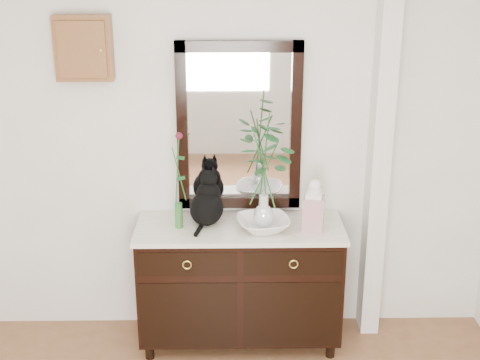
{
  "coord_description": "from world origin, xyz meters",
  "views": [
    {
      "loc": [
        0.04,
        -2.18,
        2.58
      ],
      "look_at": [
        0.1,
        1.63,
        1.2
      ],
      "focal_mm": 50.0,
      "sensor_mm": 36.0,
      "label": 1
    }
  ],
  "objects_px": {
    "ginger_jar": "(314,204)",
    "sideboard": "(240,279)",
    "lotus_bowl": "(263,224)",
    "cat": "(207,198)"
  },
  "relations": [
    {
      "from": "lotus_bowl",
      "to": "ginger_jar",
      "type": "distance_m",
      "value": 0.34
    },
    {
      "from": "sideboard",
      "to": "cat",
      "type": "xyz_separation_m",
      "value": [
        -0.21,
        0.05,
        0.55
      ]
    },
    {
      "from": "ginger_jar",
      "to": "sideboard",
      "type": "bearing_deg",
      "value": 173.23
    },
    {
      "from": "sideboard",
      "to": "lotus_bowl",
      "type": "bearing_deg",
      "value": -21.28
    },
    {
      "from": "sideboard",
      "to": "cat",
      "type": "height_order",
      "value": "cat"
    },
    {
      "from": "lotus_bowl",
      "to": "ginger_jar",
      "type": "xyz_separation_m",
      "value": [
        0.31,
        0.0,
        0.13
      ]
    },
    {
      "from": "sideboard",
      "to": "cat",
      "type": "bearing_deg",
      "value": 165.79
    },
    {
      "from": "cat",
      "to": "lotus_bowl",
      "type": "height_order",
      "value": "cat"
    },
    {
      "from": "sideboard",
      "to": "lotus_bowl",
      "type": "relative_size",
      "value": 4.05
    },
    {
      "from": "lotus_bowl",
      "to": "ginger_jar",
      "type": "height_order",
      "value": "ginger_jar"
    }
  ]
}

